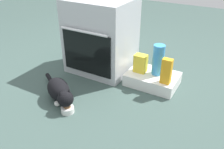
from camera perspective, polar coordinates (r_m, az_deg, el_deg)
ground at (r=2.37m, az=-7.60°, el=-2.70°), size 8.00×8.00×0.00m
oven at (r=2.51m, az=-2.66°, el=9.30°), size 0.64×0.59×0.77m
pantry_cabinet at (r=2.38m, az=9.71°, el=-1.06°), size 0.49×0.35×0.12m
food_bowl at (r=2.02m, az=-10.67°, el=-8.21°), size 0.11×0.11×0.07m
cat at (r=2.12m, az=-12.51°, el=-3.88°), size 0.57×0.38×0.20m
snack_bag at (r=2.33m, az=6.90°, el=2.69°), size 0.12×0.09×0.18m
water_bottle at (r=2.29m, az=11.09°, el=3.49°), size 0.11×0.11×0.30m
juice_carton at (r=2.17m, az=12.99°, el=0.77°), size 0.09×0.06×0.24m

